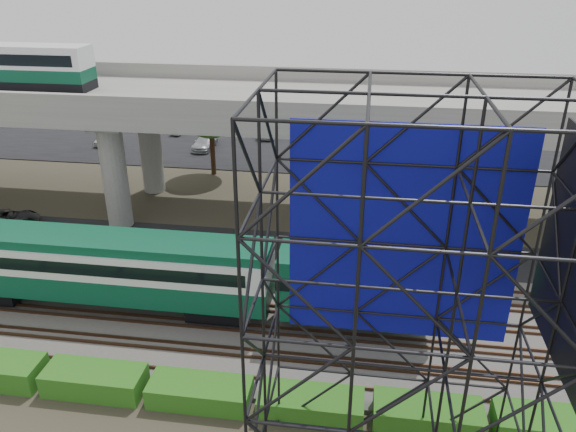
# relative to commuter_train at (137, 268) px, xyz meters

# --- Properties ---
(ground) EXTENTS (140.00, 140.00, 0.00)m
(ground) POSITION_rel_commuter_train_xyz_m (4.24, -2.00, -2.88)
(ground) COLOR #474233
(ground) RESTS_ON ground
(ballast_bed) EXTENTS (90.00, 12.00, 0.20)m
(ballast_bed) POSITION_rel_commuter_train_xyz_m (4.24, 0.00, -2.78)
(ballast_bed) COLOR slate
(ballast_bed) RESTS_ON ground
(service_road) EXTENTS (90.00, 5.00, 0.08)m
(service_road) POSITION_rel_commuter_train_xyz_m (4.24, 8.50, -2.84)
(service_road) COLOR black
(service_road) RESTS_ON ground
(parking_lot) EXTENTS (90.00, 18.00, 0.08)m
(parking_lot) POSITION_rel_commuter_train_xyz_m (4.24, 32.00, -2.84)
(parking_lot) COLOR black
(parking_lot) RESTS_ON ground
(harbor_water) EXTENTS (140.00, 40.00, 0.03)m
(harbor_water) POSITION_rel_commuter_train_xyz_m (4.24, 54.00, -2.87)
(harbor_water) COLOR slate
(harbor_water) RESTS_ON ground
(rail_tracks) EXTENTS (90.00, 9.52, 0.16)m
(rail_tracks) POSITION_rel_commuter_train_xyz_m (4.24, -0.00, -2.60)
(rail_tracks) COLOR #472D1E
(rail_tracks) RESTS_ON ballast_bed
(commuter_train) EXTENTS (29.30, 3.06, 4.30)m
(commuter_train) POSITION_rel_commuter_train_xyz_m (0.00, 0.00, 0.00)
(commuter_train) COLOR black
(commuter_train) RESTS_ON rail_tracks
(overpass) EXTENTS (80.00, 12.00, 12.40)m
(overpass) POSITION_rel_commuter_train_xyz_m (2.88, 14.00, 5.33)
(overpass) COLOR #9E9B93
(overpass) RESTS_ON ground
(scaffold_tower) EXTENTS (9.36, 6.36, 15.00)m
(scaffold_tower) POSITION_rel_commuter_train_xyz_m (13.46, -9.98, 4.59)
(scaffold_tower) COLOR black
(scaffold_tower) RESTS_ON ground
(hedge_strip) EXTENTS (34.60, 1.80, 1.20)m
(hedge_strip) POSITION_rel_commuter_train_xyz_m (5.25, -6.30, -2.32)
(hedge_strip) COLOR #256316
(hedge_strip) RESTS_ON ground
(trees) EXTENTS (40.94, 16.94, 7.69)m
(trees) POSITION_rel_commuter_train_xyz_m (-0.43, 14.17, 2.69)
(trees) COLOR #382314
(trees) RESTS_ON ground
(suv) EXTENTS (5.58, 4.11, 1.41)m
(suv) POSITION_rel_commuter_train_xyz_m (-13.95, 8.52, -2.10)
(suv) COLOR black
(suv) RESTS_ON service_road
(parked_cars) EXTENTS (38.15, 9.64, 1.31)m
(parked_cars) POSITION_rel_commuter_train_xyz_m (4.95, 31.38, -2.19)
(parked_cars) COLOR silver
(parked_cars) RESTS_ON parking_lot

